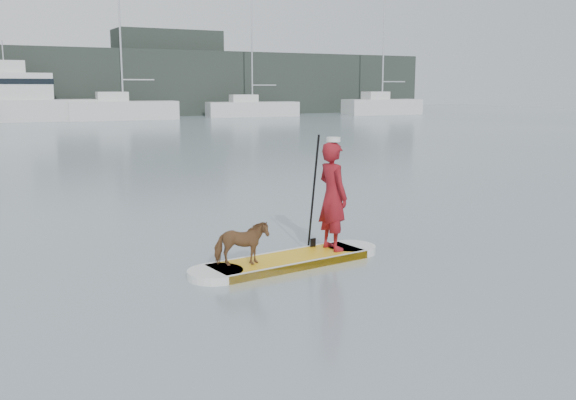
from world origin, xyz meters
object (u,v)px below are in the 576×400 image
paddleboard (288,261)px  dog (241,243)px  paddler (333,196)px  sailboat_g (381,105)px  sailboat_e (123,109)px  sailboat_f (252,107)px  motor_yacht_a (21,99)px

paddleboard → dog: dog is taller
paddleboard → paddler: paddler is taller
sailboat_g → sailboat_e: bearing=-178.9°
dog → sailboat_g: (34.08, 43.12, 0.48)m
sailboat_f → paddler: bearing=-104.3°
dog → sailboat_e: sailboat_e is taller
sailboat_e → paddler: bearing=-93.4°
sailboat_f → sailboat_g: sailboat_f is taller
paddleboard → dog: (-0.81, -0.09, 0.39)m
paddleboard → sailboat_f: (20.41, 45.31, 0.78)m
sailboat_f → sailboat_g: bearing=-0.9°
motor_yacht_a → paddler: bearing=-90.1°
sailboat_e → motor_yacht_a: (-7.55, 1.22, 0.83)m
paddler → sailboat_g: size_ratio=0.15×
paddler → sailboat_g: bearing=-40.0°
dog → paddler: bearing=-67.3°
paddleboard → dog: 0.90m
motor_yacht_a → sailboat_g: 32.45m
paddleboard → paddler: (0.85, 0.10, 0.92)m
dog → motor_yacht_a: motor_yacht_a is taller
paddler → motor_yacht_a: size_ratio=0.17×
sailboat_e → motor_yacht_a: size_ratio=1.22×
dog → sailboat_f: bearing=-8.8°
paddleboard → sailboat_e: (8.52, 44.85, 0.84)m
sailboat_f → sailboat_g: (12.86, -2.28, 0.09)m
paddler → sailboat_f: sailboat_f is taller
paddler → motor_yacht_a: motor_yacht_a is taller
sailboat_f → motor_yacht_a: size_ratio=1.21×
paddler → dog: paddler is taller
paddleboard → sailboat_e: bearing=72.8°
paddler → sailboat_f: (19.56, 45.21, -0.14)m
dog → sailboat_g: 54.96m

